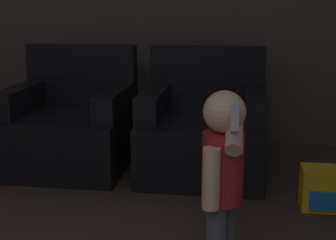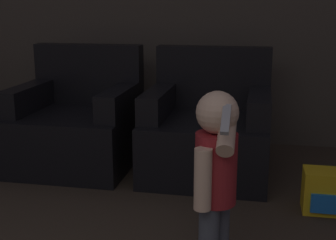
% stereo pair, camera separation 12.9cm
% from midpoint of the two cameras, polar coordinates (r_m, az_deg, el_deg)
% --- Properties ---
extents(armchair_left, '(0.92, 0.90, 0.94)m').
position_cam_midpoint_polar(armchair_left, '(3.80, -12.64, -0.71)').
color(armchair_left, black).
rests_on(armchair_left, ground_plane).
extents(armchair_right, '(0.92, 0.91, 0.94)m').
position_cam_midpoint_polar(armchair_right, '(3.57, 3.34, -1.33)').
color(armchair_right, black).
rests_on(armchair_right, ground_plane).
extents(person_toddler, '(0.20, 0.35, 0.89)m').
position_cam_midpoint_polar(person_toddler, '(2.19, 5.00, -5.88)').
color(person_toddler, '#474C56').
rests_on(person_toddler, ground_plane).
extents(toy_backpack, '(0.27, 0.22, 0.27)m').
position_cam_midpoint_polar(toy_backpack, '(3.12, 17.21, -8.00)').
color(toy_backpack, yellow).
rests_on(toy_backpack, ground_plane).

